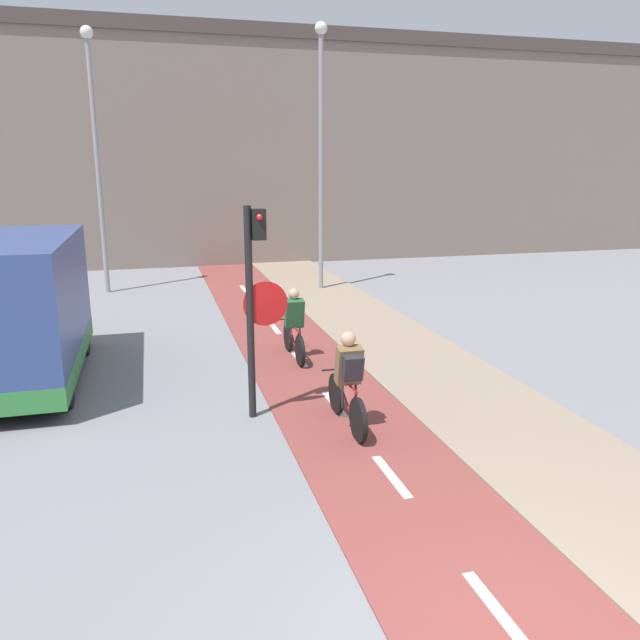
{
  "coord_description": "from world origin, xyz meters",
  "views": [
    {
      "loc": [
        -2.68,
        -3.53,
        3.74
      ],
      "look_at": [
        0.0,
        6.38,
        1.2
      ],
      "focal_mm": 35.0,
      "sensor_mm": 36.0,
      "label": 1
    }
  ],
  "objects_px": {
    "street_lamp_sidewalk": "(321,135)",
    "traffic_light_pole": "(255,290)",
    "street_lamp_far": "(95,137)",
    "van": "(11,313)",
    "cyclist_far": "(294,327)",
    "cyclist_near": "(348,383)"
  },
  "relations": [
    {
      "from": "cyclist_near",
      "to": "cyclist_far",
      "type": "bearing_deg",
      "value": 90.07
    },
    {
      "from": "street_lamp_far",
      "to": "street_lamp_sidewalk",
      "type": "distance_m",
      "value": 6.52
    },
    {
      "from": "street_lamp_far",
      "to": "cyclist_far",
      "type": "distance_m",
      "value": 9.81
    },
    {
      "from": "traffic_light_pole",
      "to": "street_lamp_far",
      "type": "distance_m",
      "value": 11.44
    },
    {
      "from": "street_lamp_sidewalk",
      "to": "van",
      "type": "xyz_separation_m",
      "value": [
        -7.44,
        -6.89,
        -3.38
      ]
    },
    {
      "from": "street_lamp_far",
      "to": "street_lamp_sidewalk",
      "type": "height_order",
      "value": "street_lamp_sidewalk"
    },
    {
      "from": "cyclist_near",
      "to": "cyclist_far",
      "type": "height_order",
      "value": "cyclist_near"
    },
    {
      "from": "street_lamp_far",
      "to": "cyclist_near",
      "type": "height_order",
      "value": "street_lamp_far"
    },
    {
      "from": "cyclist_far",
      "to": "van",
      "type": "xyz_separation_m",
      "value": [
        -5.04,
        -0.08,
        0.61
      ]
    },
    {
      "from": "cyclist_far",
      "to": "traffic_light_pole",
      "type": "bearing_deg",
      "value": -113.68
    },
    {
      "from": "cyclist_far",
      "to": "van",
      "type": "height_order",
      "value": "van"
    },
    {
      "from": "traffic_light_pole",
      "to": "street_lamp_sidewalk",
      "type": "distance_m",
      "value": 10.52
    },
    {
      "from": "street_lamp_sidewalk",
      "to": "traffic_light_pole",
      "type": "bearing_deg",
      "value": -110.66
    },
    {
      "from": "van",
      "to": "cyclist_far",
      "type": "bearing_deg",
      "value": 0.95
    },
    {
      "from": "street_lamp_far",
      "to": "cyclist_near",
      "type": "relative_size",
      "value": 4.39
    },
    {
      "from": "traffic_light_pole",
      "to": "street_lamp_far",
      "type": "height_order",
      "value": "street_lamp_far"
    },
    {
      "from": "street_lamp_far",
      "to": "van",
      "type": "bearing_deg",
      "value": -97.37
    },
    {
      "from": "traffic_light_pole",
      "to": "cyclist_near",
      "type": "height_order",
      "value": "traffic_light_pole"
    },
    {
      "from": "traffic_light_pole",
      "to": "street_lamp_sidewalk",
      "type": "xyz_separation_m",
      "value": [
        3.59,
        9.52,
        2.66
      ]
    },
    {
      "from": "traffic_light_pole",
      "to": "cyclist_far",
      "type": "relative_size",
      "value": 1.91
    },
    {
      "from": "street_lamp_sidewalk",
      "to": "cyclist_near",
      "type": "relative_size",
      "value": 4.5
    },
    {
      "from": "cyclist_near",
      "to": "van",
      "type": "height_order",
      "value": "van"
    }
  ]
}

